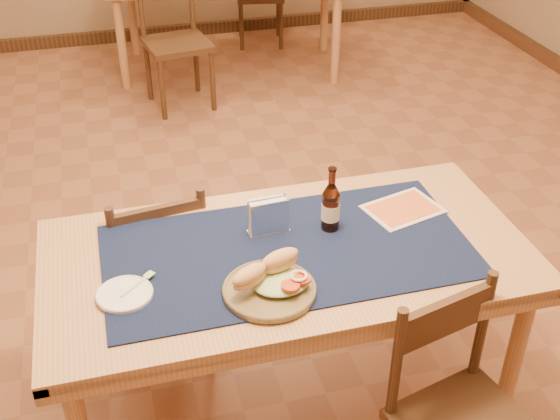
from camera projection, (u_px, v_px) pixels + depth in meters
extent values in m
cube|color=#976242|center=(242.00, 281.00, 3.37)|extent=(6.00, 7.00, 0.02)
cylinder|color=tan|center=(512.00, 364.00, 2.42)|extent=(0.06, 0.06, 0.71)
cylinder|color=tan|center=(79.00, 316.00, 2.63)|extent=(0.06, 0.06, 0.71)
cylinder|color=tan|center=(432.00, 256.00, 2.94)|extent=(0.06, 0.06, 0.71)
cube|color=tan|center=(288.00, 256.00, 2.32)|extent=(1.60, 0.80, 0.04)
cube|color=#101C3B|center=(288.00, 251.00, 2.30)|extent=(1.20, 0.60, 0.01)
cube|color=#492C1A|center=(157.00, 32.00, 6.13)|extent=(6.00, 0.06, 0.10)
cylinder|color=tan|center=(121.00, 42.00, 5.06)|extent=(0.06, 0.06, 0.71)
cylinder|color=tan|center=(336.00, 37.00, 5.15)|extent=(0.06, 0.06, 0.71)
cylinder|color=tan|center=(132.00, 12.00, 5.65)|extent=(0.06, 0.06, 0.71)
cylinder|color=tan|center=(325.00, 8.00, 5.73)|extent=(0.06, 0.06, 0.71)
cylinder|color=#492C1A|center=(186.00, 272.00, 3.09)|extent=(0.03, 0.03, 0.41)
cylinder|color=#492C1A|center=(112.00, 290.00, 2.99)|extent=(0.03, 0.03, 0.41)
cylinder|color=#492C1A|center=(209.00, 318.00, 2.84)|extent=(0.03, 0.03, 0.41)
cylinder|color=#492C1A|center=(129.00, 340.00, 2.73)|extent=(0.03, 0.03, 0.41)
cube|color=#492C1A|center=(155.00, 265.00, 2.80)|extent=(0.43, 0.43, 0.04)
cube|color=#492C1A|center=(158.00, 222.00, 2.49)|extent=(0.33, 0.07, 0.13)
cylinder|color=#492C1A|center=(204.00, 237.00, 2.60)|extent=(0.03, 0.03, 0.42)
cylinder|color=#492C1A|center=(116.00, 257.00, 2.50)|extent=(0.03, 0.03, 0.42)
cylinder|color=#492C1A|center=(465.00, 419.00, 2.41)|extent=(0.03, 0.03, 0.42)
cube|color=#492C1A|center=(445.00, 318.00, 2.05)|extent=(0.33, 0.11, 0.13)
cylinder|color=#492C1A|center=(396.00, 365.00, 2.05)|extent=(0.03, 0.03, 0.43)
cylinder|color=#492C1A|center=(482.00, 326.00, 2.18)|extent=(0.03, 0.03, 0.43)
cylinder|color=#492C1A|center=(162.00, 89.00, 4.70)|extent=(0.04, 0.04, 0.45)
cylinder|color=#492C1A|center=(213.00, 80.00, 4.82)|extent=(0.04, 0.04, 0.45)
cylinder|color=#492C1A|center=(148.00, 70.00, 4.97)|extent=(0.04, 0.04, 0.45)
cylinder|color=#492C1A|center=(196.00, 62.00, 5.09)|extent=(0.04, 0.04, 0.45)
cube|color=#492C1A|center=(177.00, 44.00, 4.77)|extent=(0.48, 0.48, 0.04)
cylinder|color=#492C1A|center=(141.00, 6.00, 4.73)|extent=(0.04, 0.04, 0.46)
cylinder|color=#492C1A|center=(191.00, 0.00, 4.85)|extent=(0.04, 0.04, 0.46)
cylinder|color=#492C1A|center=(278.00, 13.00, 6.10)|extent=(0.03, 0.03, 0.41)
cylinder|color=#492C1A|center=(240.00, 14.00, 6.08)|extent=(0.03, 0.03, 0.41)
cylinder|color=#492C1A|center=(281.00, 25.00, 5.83)|extent=(0.03, 0.03, 0.41)
cylinder|color=#492C1A|center=(242.00, 26.00, 5.81)|extent=(0.03, 0.03, 0.41)
cylinder|color=brown|center=(269.00, 290.00, 2.12)|extent=(0.29, 0.29, 0.02)
torus|color=brown|center=(269.00, 288.00, 2.12)|extent=(0.29, 0.29, 0.01)
ellipsoid|color=#B9D391|center=(281.00, 282.00, 2.11)|extent=(0.17, 0.14, 0.03)
ellipsoid|color=tan|center=(249.00, 277.00, 2.07)|extent=(0.13, 0.11, 0.07)
ellipsoid|color=tan|center=(280.00, 261.00, 2.13)|extent=(0.14, 0.09, 0.07)
cylinder|color=red|center=(291.00, 286.00, 2.07)|extent=(0.06, 0.06, 0.01)
cylinder|color=red|center=(302.00, 279.00, 2.10)|extent=(0.05, 0.05, 0.01)
torus|color=white|center=(299.00, 276.00, 2.09)|extent=(0.05, 0.05, 0.01)
cylinder|color=white|center=(125.00, 294.00, 2.11)|extent=(0.17, 0.17, 0.01)
torus|color=white|center=(124.00, 293.00, 2.11)|extent=(0.17, 0.17, 0.01)
cube|color=#AAE980|center=(134.00, 287.00, 2.12)|extent=(0.09, 0.08, 0.00)
cube|color=#AAE980|center=(149.00, 275.00, 2.17)|extent=(0.04, 0.04, 0.00)
cylinder|color=#411A0B|center=(330.00, 211.00, 2.37)|extent=(0.06, 0.06, 0.14)
cone|color=#411A0B|center=(332.00, 189.00, 2.32)|extent=(0.06, 0.06, 0.04)
cylinder|color=#411A0B|center=(332.00, 177.00, 2.30)|extent=(0.02, 0.02, 0.05)
cylinder|color=#411A0B|center=(332.00, 169.00, 2.28)|extent=(0.03, 0.03, 0.01)
cylinder|color=#FCEEC9|center=(330.00, 211.00, 2.37)|extent=(0.06, 0.06, 0.06)
cube|color=white|center=(269.00, 230.00, 2.39)|extent=(0.15, 0.06, 0.00)
cube|color=white|center=(270.00, 219.00, 2.34)|extent=(0.13, 0.01, 0.12)
cube|color=white|center=(266.00, 212.00, 2.38)|extent=(0.13, 0.01, 0.12)
cube|color=silver|center=(268.00, 216.00, 2.36)|extent=(0.13, 0.04, 0.11)
cube|color=#4499DA|center=(270.00, 216.00, 2.34)|extent=(0.09, 0.01, 0.04)
cube|color=beige|center=(403.00, 209.00, 2.50)|extent=(0.30, 0.25, 0.00)
cube|color=#C66433|center=(403.00, 208.00, 2.50)|extent=(0.26, 0.21, 0.00)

